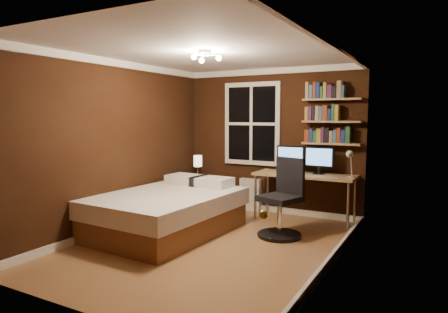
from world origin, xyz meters
The scene contains 24 objects.
floor centered at (0.00, 0.00, 0.00)m, with size 4.20×4.20×0.00m, color #98673D.
wall_back centered at (0.00, 2.10, 1.25)m, with size 3.20×0.04×2.50m, color black.
wall_left centered at (-1.60, 0.00, 1.25)m, with size 0.04×4.20×2.50m, color black.
wall_right centered at (1.60, 0.00, 1.25)m, with size 0.04×4.20×2.50m, color black.
ceiling centered at (0.00, 0.00, 2.50)m, with size 3.20×4.20×0.02m, color white.
window centered at (-0.35, 2.06, 1.55)m, with size 1.06×0.06×1.46m, color white.
door centered at (1.59, -1.55, 1.02)m, with size 0.03×0.82×2.05m, color black, non-canonical shape.
door_knob centered at (1.55, -1.85, 1.00)m, with size 0.06×0.06×0.06m, color gold.
ceiling_fixture centered at (0.00, -0.10, 2.40)m, with size 0.44×0.44×0.18m, color beige, non-canonical shape.
bookshelf_lower centered at (1.08, 1.98, 1.25)m, with size 0.92×0.22×0.03m, color #A3824F.
books_row_lower centered at (1.08, 1.98, 1.38)m, with size 0.66×0.16×0.23m, color #8F381A, non-canonical shape.
bookshelf_middle centered at (1.08, 1.98, 1.60)m, with size 0.92×0.22×0.03m, color #A3824F.
books_row_middle centered at (1.08, 1.98, 1.73)m, with size 0.54×0.16×0.23m, color navy, non-canonical shape.
bookshelf_upper centered at (1.08, 1.98, 1.95)m, with size 0.92×0.22×0.03m, color #A3824F.
books_row_upper centered at (1.08, 1.98, 2.08)m, with size 0.60×0.16×0.23m, color #265935, non-canonical shape.
bed centered at (-0.80, 0.16, 0.31)m, with size 1.65×2.22×0.73m.
nightstand centered at (-1.24, 1.67, 0.27)m, with size 0.43×0.43×0.54m, color brown.
bedside_lamp centered at (-1.24, 1.67, 0.76)m, with size 0.15×0.15×0.43m, color #F6E9CD, non-canonical shape.
radiator centered at (-0.33, 1.99, 0.29)m, with size 0.38×0.13×0.57m, color silver.
desk centered at (0.72, 1.78, 0.70)m, with size 1.61×0.60×0.76m.
monitor_left centered at (0.45, 1.86, 0.98)m, with size 0.46×0.12×0.44m, color black, non-canonical shape.
monitor_right centered at (0.92, 1.86, 0.98)m, with size 0.46×0.12×0.44m, color black, non-canonical shape.
desk_lamp centered at (1.45, 1.67, 0.98)m, with size 0.14×0.32×0.44m, color silver, non-canonical shape.
office_chair centered at (0.71, 0.81, 0.43)m, with size 0.63×0.63×1.10m.
Camera 1 is at (2.63, -4.40, 1.70)m, focal length 32.00 mm.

